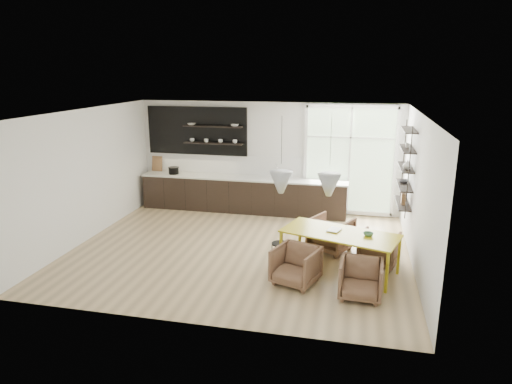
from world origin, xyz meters
name	(u,v)px	position (x,y,z in m)	size (l,w,h in m)	color
room	(276,173)	(0.58, 1.10, 1.46)	(7.02, 6.01, 2.91)	tan
kitchen_run	(240,189)	(-0.70, 2.69, 0.60)	(5.54, 0.69, 2.75)	black
right_shelving	(406,170)	(3.36, 1.17, 1.65)	(0.26, 1.22, 1.90)	black
dining_table	(340,235)	(2.10, -0.62, 0.72)	(2.31, 1.55, 0.77)	gold
armchair_back_left	(331,234)	(1.89, 0.39, 0.37)	(0.78, 0.80, 0.73)	brown
armchair_back_right	(379,249)	(2.85, -0.15, 0.33)	(0.70, 0.72, 0.66)	brown
armchair_front_left	(296,265)	(1.37, -1.31, 0.34)	(0.73, 0.75, 0.68)	brown
armchair_front_right	(361,279)	(2.51, -1.59, 0.33)	(0.70, 0.72, 0.65)	brown
wire_stool	(280,251)	(0.96, -0.58, 0.29)	(0.36, 0.36, 0.45)	black
table_book	(329,229)	(1.88, -0.49, 0.79)	(0.22, 0.29, 0.03)	white
table_bowl	(368,234)	(2.61, -0.67, 0.80)	(0.19, 0.19, 0.06)	#477953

